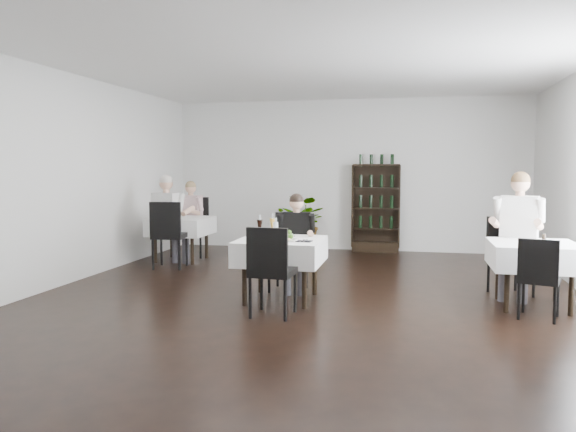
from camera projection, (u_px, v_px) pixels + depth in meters
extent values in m
plane|color=black|center=(305.00, 301.00, 6.97)|extent=(9.00, 9.00, 0.00)
plane|color=white|center=(305.00, 55.00, 6.71)|extent=(9.00, 9.00, 0.00)
plane|color=white|center=(347.00, 175.00, 11.22)|extent=(7.00, 0.00, 7.00)
plane|color=white|center=(114.00, 204.00, 2.46)|extent=(7.00, 0.00, 7.00)
plane|color=white|center=(51.00, 179.00, 7.59)|extent=(0.00, 9.00, 9.00)
cube|color=black|center=(375.00, 247.00, 11.03)|extent=(0.90, 0.28, 0.20)
cylinder|color=black|center=(245.00, 276.00, 6.73)|extent=(0.06, 0.06, 0.71)
cylinder|color=black|center=(260.00, 266.00, 7.44)|extent=(0.06, 0.06, 0.71)
cylinder|color=black|center=(304.00, 279.00, 6.57)|extent=(0.06, 0.06, 0.71)
cylinder|color=black|center=(315.00, 268.00, 7.28)|extent=(0.06, 0.06, 0.71)
cube|color=black|center=(281.00, 242.00, 6.97)|extent=(0.85, 0.85, 0.04)
cube|color=white|center=(281.00, 251.00, 6.98)|extent=(1.03, 1.03, 0.30)
cylinder|color=black|center=(155.00, 243.00, 9.69)|extent=(0.06, 0.06, 0.71)
cylinder|color=black|center=(172.00, 238.00, 10.35)|extent=(0.06, 0.06, 0.71)
cylinder|color=black|center=(192.00, 244.00, 9.55)|extent=(0.06, 0.06, 0.71)
cylinder|color=black|center=(206.00, 239.00, 10.21)|extent=(0.06, 0.06, 0.71)
cube|color=black|center=(181.00, 220.00, 9.92)|extent=(0.80, 0.80, 0.04)
cube|color=white|center=(181.00, 226.00, 9.93)|extent=(0.98, 0.98, 0.30)
cylinder|color=black|center=(507.00, 282.00, 6.39)|extent=(0.06, 0.06, 0.71)
cylinder|color=black|center=(498.00, 271.00, 7.05)|extent=(0.06, 0.06, 0.71)
cylinder|color=black|center=(572.00, 285.00, 6.25)|extent=(0.06, 0.06, 0.71)
cylinder|color=black|center=(556.00, 273.00, 6.91)|extent=(0.06, 0.06, 0.71)
cube|color=black|center=(534.00, 246.00, 6.62)|extent=(0.80, 0.80, 0.04)
cube|color=white|center=(534.00, 255.00, 6.63)|extent=(0.98, 0.98, 0.30)
imported|color=#215D20|center=(304.00, 223.00, 11.12)|extent=(1.22, 1.14, 1.10)
cylinder|color=black|center=(269.00, 275.00, 7.42)|extent=(0.04, 0.04, 0.47)
cylinder|color=black|center=(278.00, 270.00, 7.82)|extent=(0.04, 0.04, 0.47)
cylinder|color=black|center=(299.00, 277.00, 7.31)|extent=(0.04, 0.04, 0.47)
cylinder|color=black|center=(306.00, 271.00, 7.71)|extent=(0.04, 0.04, 0.47)
cube|color=black|center=(288.00, 253.00, 7.54)|extent=(0.49, 0.49, 0.07)
cube|color=black|center=(292.00, 231.00, 7.72)|extent=(0.47, 0.07, 0.51)
cylinder|color=black|center=(295.00, 292.00, 6.43)|extent=(0.04, 0.04, 0.46)
cylinder|color=black|center=(285.00, 300.00, 6.04)|extent=(0.04, 0.04, 0.46)
cylinder|color=black|center=(262.00, 290.00, 6.54)|extent=(0.04, 0.04, 0.46)
cylinder|color=black|center=(250.00, 298.00, 6.15)|extent=(0.04, 0.04, 0.46)
cube|color=black|center=(273.00, 272.00, 6.27)|extent=(0.49, 0.49, 0.07)
cube|color=black|center=(267.00, 251.00, 6.04)|extent=(0.46, 0.08, 0.50)
cylinder|color=black|center=(178.00, 245.00, 10.25)|extent=(0.04, 0.04, 0.50)
cylinder|color=black|center=(185.00, 241.00, 10.68)|extent=(0.04, 0.04, 0.50)
cylinder|color=black|center=(201.00, 245.00, 10.19)|extent=(0.04, 0.04, 0.50)
cylinder|color=black|center=(207.00, 242.00, 10.62)|extent=(0.04, 0.04, 0.50)
cube|color=black|center=(192.00, 228.00, 10.41)|extent=(0.54, 0.54, 0.08)
cube|color=black|center=(196.00, 211.00, 10.61)|extent=(0.50, 0.09, 0.54)
cylinder|color=black|center=(187.00, 251.00, 9.46)|extent=(0.04, 0.04, 0.50)
cylinder|color=black|center=(179.00, 255.00, 9.02)|extent=(0.04, 0.04, 0.50)
cylinder|color=black|center=(161.00, 251.00, 9.50)|extent=(0.04, 0.04, 0.50)
cylinder|color=black|center=(153.00, 255.00, 9.06)|extent=(0.04, 0.04, 0.50)
cube|color=black|center=(170.00, 236.00, 9.23)|extent=(0.56, 0.56, 0.08)
cube|color=black|center=(165.00, 219.00, 8.98)|extent=(0.51, 0.12, 0.55)
cylinder|color=black|center=(505.00, 281.00, 7.07)|extent=(0.04, 0.04, 0.46)
cylinder|color=black|center=(488.00, 275.00, 7.47)|extent=(0.04, 0.04, 0.46)
cylinder|color=black|center=(534.00, 280.00, 7.15)|extent=(0.04, 0.04, 0.46)
cylinder|color=black|center=(516.00, 274.00, 7.54)|extent=(0.04, 0.04, 0.46)
cube|color=black|center=(511.00, 257.00, 7.28)|extent=(0.60, 0.60, 0.07)
cube|color=black|center=(503.00, 235.00, 7.47)|extent=(0.44, 0.23, 0.50)
cylinder|color=black|center=(558.00, 299.00, 6.23)|extent=(0.03, 0.03, 0.41)
cylinder|color=black|center=(555.00, 305.00, 5.93)|extent=(0.03, 0.03, 0.41)
cylinder|color=black|center=(523.00, 295.00, 6.41)|extent=(0.03, 0.03, 0.41)
cylinder|color=black|center=(519.00, 301.00, 6.11)|extent=(0.03, 0.03, 0.41)
cube|color=black|center=(539.00, 279.00, 6.15)|extent=(0.51, 0.51, 0.06)
cube|color=black|center=(538.00, 260.00, 5.97)|extent=(0.40, 0.17, 0.44)
cube|color=#46454E|center=(289.00, 255.00, 7.41)|extent=(0.17, 0.39, 0.13)
cylinder|color=#46454E|center=(287.00, 278.00, 7.27)|extent=(0.10, 0.10, 0.44)
cube|color=#46454E|center=(302.00, 255.00, 7.39)|extent=(0.17, 0.39, 0.13)
cylinder|color=#46454E|center=(301.00, 279.00, 7.25)|extent=(0.10, 0.10, 0.44)
cube|color=black|center=(297.00, 231.00, 7.55)|extent=(0.38, 0.24, 0.50)
cylinder|color=tan|center=(279.00, 234.00, 7.33)|extent=(0.10, 0.29, 0.14)
cylinder|color=tan|center=(311.00, 234.00, 7.28)|extent=(0.10, 0.29, 0.14)
sphere|color=tan|center=(297.00, 203.00, 7.49)|extent=(0.19, 0.19, 0.19)
sphere|color=black|center=(297.00, 201.00, 7.49)|extent=(0.19, 0.19, 0.19)
cube|color=#46454E|center=(182.00, 227.00, 10.43)|extent=(0.20, 0.42, 0.14)
cylinder|color=#46454E|center=(177.00, 245.00, 10.30)|extent=(0.11, 0.11, 0.48)
cube|color=#46454E|center=(191.00, 228.00, 10.36)|extent=(0.20, 0.42, 0.14)
cylinder|color=#46454E|center=(186.00, 245.00, 10.23)|extent=(0.11, 0.11, 0.48)
cube|color=#C4A1A2|center=(192.00, 210.00, 10.54)|extent=(0.42, 0.27, 0.53)
cylinder|color=tan|center=(174.00, 211.00, 10.38)|extent=(0.12, 0.31, 0.15)
cylinder|color=tan|center=(195.00, 212.00, 10.22)|extent=(0.12, 0.31, 0.15)
sphere|color=tan|center=(191.00, 188.00, 10.49)|extent=(0.20, 0.20, 0.20)
sphere|color=olive|center=(191.00, 186.00, 10.49)|extent=(0.20, 0.20, 0.20)
cube|color=#46454E|center=(179.00, 230.00, 9.46)|extent=(0.23, 0.47, 0.15)
cylinder|color=#46454E|center=(185.00, 249.00, 9.67)|extent=(0.12, 0.12, 0.52)
cube|color=#46454E|center=(168.00, 230.00, 9.55)|extent=(0.23, 0.47, 0.15)
cylinder|color=#46454E|center=(175.00, 248.00, 9.75)|extent=(0.12, 0.12, 0.52)
cube|color=silver|center=(166.00, 210.00, 9.29)|extent=(0.46, 0.31, 0.58)
cylinder|color=tan|center=(188.00, 211.00, 9.46)|extent=(0.15, 0.34, 0.16)
cylinder|color=tan|center=(164.00, 210.00, 9.65)|extent=(0.15, 0.34, 0.16)
sphere|color=tan|center=(166.00, 183.00, 9.27)|extent=(0.22, 0.22, 0.22)
sphere|color=beige|center=(166.00, 181.00, 9.27)|extent=(0.22, 0.22, 0.22)
cube|color=#46454E|center=(507.00, 249.00, 7.09)|extent=(0.28, 0.49, 0.16)
cylinder|color=#46454E|center=(503.00, 280.00, 6.94)|extent=(0.12, 0.12, 0.55)
cube|color=#46454E|center=(526.00, 251.00, 6.98)|extent=(0.28, 0.49, 0.16)
cylinder|color=#46454E|center=(523.00, 281.00, 6.83)|extent=(0.12, 0.12, 0.55)
cube|color=silver|center=(519.00, 220.00, 7.18)|extent=(0.50, 0.36, 0.61)
cylinder|color=tan|center=(494.00, 222.00, 7.05)|extent=(0.18, 0.36, 0.17)
cylinder|color=tan|center=(539.00, 224.00, 6.80)|extent=(0.18, 0.36, 0.17)
sphere|color=tan|center=(520.00, 183.00, 7.12)|extent=(0.23, 0.23, 0.23)
sphere|color=brown|center=(521.00, 181.00, 7.12)|extent=(0.23, 0.23, 0.23)
cube|color=white|center=(284.00, 235.00, 7.25)|extent=(0.32, 0.32, 0.02)
cube|color=brown|center=(281.00, 234.00, 7.24)|extent=(0.13, 0.12, 0.02)
sphere|color=#407820|center=(289.00, 232.00, 7.28)|extent=(0.06, 0.06, 0.06)
cube|color=#986D45|center=(285.00, 235.00, 7.19)|extent=(0.09, 0.07, 0.02)
cube|color=white|center=(285.00, 240.00, 6.81)|extent=(0.27, 0.27, 0.02)
cube|color=brown|center=(282.00, 238.00, 6.79)|extent=(0.12, 0.11, 0.03)
sphere|color=#407820|center=(291.00, 236.00, 6.83)|extent=(0.06, 0.06, 0.06)
cube|color=#986D45|center=(286.00, 239.00, 6.74)|extent=(0.11, 0.10, 0.02)
cone|color=black|center=(260.00, 229.00, 6.96)|extent=(0.07, 0.07, 0.24)
cylinder|color=silver|center=(260.00, 217.00, 6.95)|extent=(0.02, 0.02, 0.06)
cone|color=gold|center=(273.00, 228.00, 7.12)|extent=(0.07, 0.07, 0.24)
cylinder|color=silver|center=(272.00, 216.00, 7.11)|extent=(0.02, 0.02, 0.06)
cylinder|color=silver|center=(276.00, 230.00, 6.99)|extent=(0.06, 0.06, 0.21)
cylinder|color=#B30A0A|center=(276.00, 232.00, 6.99)|extent=(0.07, 0.07, 0.05)
cylinder|color=silver|center=(276.00, 220.00, 6.97)|extent=(0.03, 0.03, 0.05)
cube|color=black|center=(304.00, 241.00, 6.74)|extent=(0.19, 0.16, 0.01)
cylinder|color=silver|center=(302.00, 240.00, 6.74)|extent=(0.03, 0.20, 0.01)
cylinder|color=silver|center=(306.00, 240.00, 6.73)|extent=(0.02, 0.20, 0.01)
cylinder|color=black|center=(544.00, 238.00, 6.62)|extent=(0.04, 0.04, 0.11)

